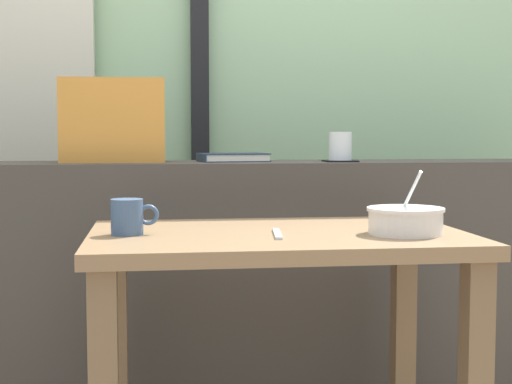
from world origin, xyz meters
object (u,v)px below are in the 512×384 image
at_px(breakfast_table, 278,289).
at_px(fork_utensil, 279,234).
at_px(juice_glass, 340,147).
at_px(closed_book, 233,157).
at_px(ceramic_mug, 128,217).
at_px(coaster_square, 340,161).
at_px(throw_pillow, 113,121).
at_px(soup_bowl, 405,221).

height_order(breakfast_table, fork_utensil, fork_utensil).
distance_m(breakfast_table, juice_glass, 0.70).
height_order(closed_book, fork_utensil, closed_book).
bearing_deg(ceramic_mug, closed_book, 63.47).
bearing_deg(ceramic_mug, juice_glass, 40.38).
distance_m(coaster_square, fork_utensil, 0.69).
xyz_separation_m(closed_book, fork_utensil, (0.04, -0.68, -0.16)).
height_order(coaster_square, fork_utensil, coaster_square).
bearing_deg(throw_pillow, fork_utensil, -57.48).
relative_size(soup_bowl, fork_utensil, 1.08).
bearing_deg(soup_bowl, closed_book, 115.87).
bearing_deg(juice_glass, breakfast_table, -118.07).
distance_m(soup_bowl, ceramic_mug, 0.66).
relative_size(juice_glass, soup_bowl, 0.49).
height_order(soup_bowl, fork_utensil, soup_bowl).
relative_size(breakfast_table, soup_bowl, 4.96).
height_order(breakfast_table, soup_bowl, soup_bowl).
bearing_deg(throw_pillow, ceramic_mug, -83.99).
height_order(breakfast_table, juice_glass, juice_glass).
bearing_deg(soup_bowl, ceramic_mug, 173.28).
bearing_deg(fork_utensil, breakfast_table, 90.97).
bearing_deg(coaster_square, soup_bowl, -89.62).
distance_m(coaster_square, closed_book, 0.34).
height_order(soup_bowl, ceramic_mug, soup_bowl).
bearing_deg(breakfast_table, ceramic_mug, -178.48).
distance_m(throw_pillow, soup_bowl, 1.02).
distance_m(closed_book, ceramic_mug, 0.71).
bearing_deg(breakfast_table, soup_bowl, -16.44).
bearing_deg(breakfast_table, coaster_square, 61.93).
height_order(throw_pillow, ceramic_mug, throw_pillow).
height_order(juice_glass, ceramic_mug, juice_glass).
relative_size(breakfast_table, closed_book, 3.90).
bearing_deg(soup_bowl, juice_glass, 90.38).
bearing_deg(juice_glass, soup_bowl, -89.62).
relative_size(closed_book, fork_utensil, 1.37).
relative_size(throw_pillow, fork_utensil, 1.88).
xyz_separation_m(closed_book, throw_pillow, (-0.38, -0.02, 0.12)).
relative_size(juice_glass, throw_pillow, 0.28).
bearing_deg(closed_book, fork_utensil, -86.47).
relative_size(throw_pillow, ceramic_mug, 2.83).
height_order(coaster_square, soup_bowl, coaster_square).
distance_m(breakfast_table, throw_pillow, 0.84).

